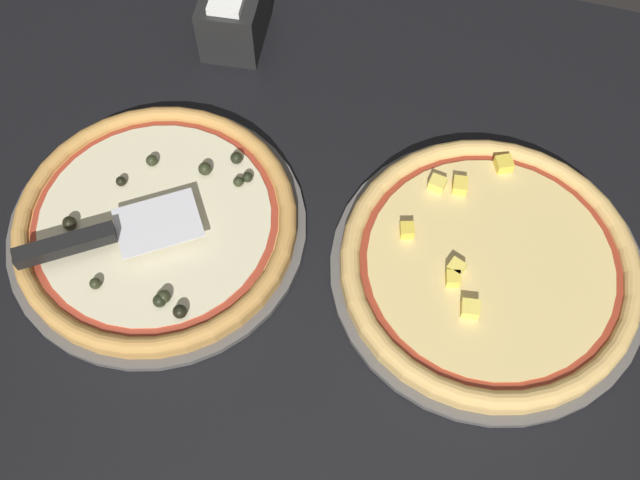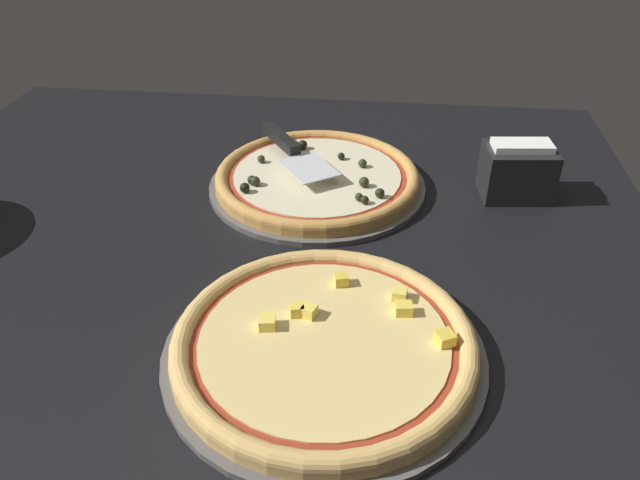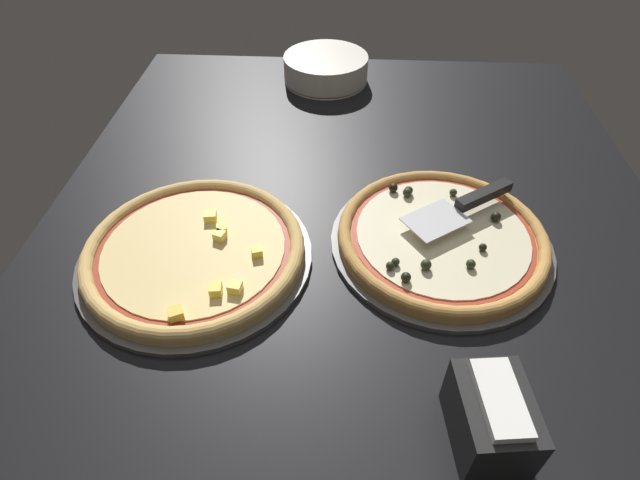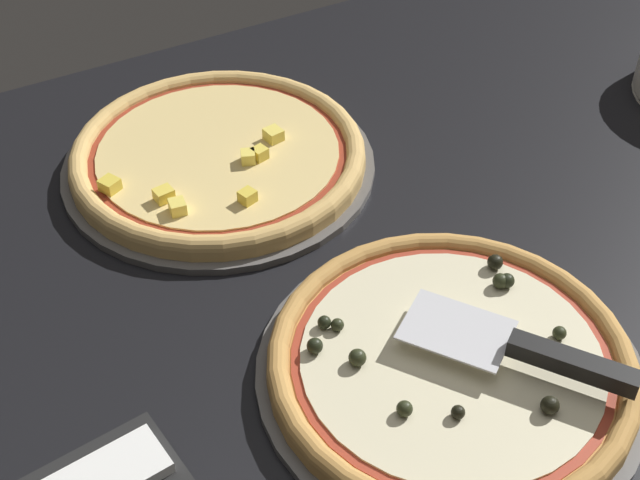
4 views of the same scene
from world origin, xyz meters
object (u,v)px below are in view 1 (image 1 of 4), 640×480
Objects in this scene: pizza_front at (156,222)px; napkin_holder at (234,14)px; pizza_back at (490,264)px; serving_spatula at (90,239)px.

pizza_front is 36.29cm from napkin_holder.
pizza_back is 54.43cm from napkin_holder.
pizza_front is 2.90× the size of napkin_holder.
serving_spatula reaches higher than pizza_back.
serving_spatula is (12.51, -49.69, 3.26)cm from pizza_back.
pizza_front is at bearing 137.91° from serving_spatula.
pizza_front is 9.13cm from serving_spatula.
pizza_front is at bearing 2.18° from napkin_holder.
napkin_holder is (-29.98, -45.35, 2.69)cm from pizza_back.
pizza_back is (-6.18, 43.97, -0.00)cm from pizza_front.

